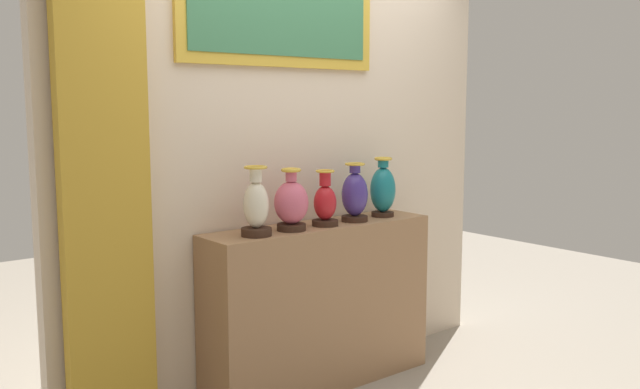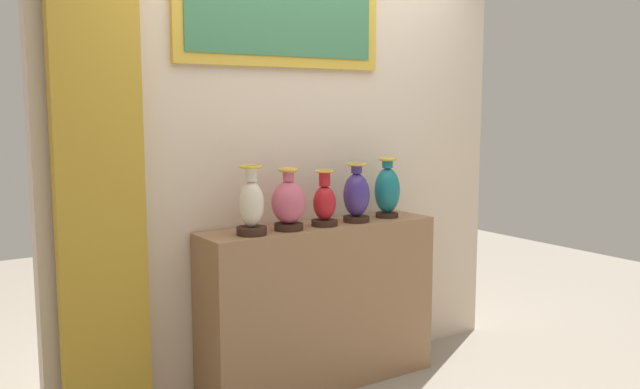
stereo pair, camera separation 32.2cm
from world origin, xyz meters
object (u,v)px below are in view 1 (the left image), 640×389
(vase_rose, at_px, (291,204))
(vase_indigo, at_px, (355,196))
(vase_ivory, at_px, (256,207))
(vase_crimson, at_px, (325,203))
(vase_teal, at_px, (383,190))

(vase_rose, bearing_deg, vase_indigo, 0.78)
(vase_rose, bearing_deg, vase_ivory, -177.77)
(vase_crimson, distance_m, vase_teal, 0.47)
(vase_ivory, xyz_separation_m, vase_rose, (0.23, 0.01, -0.00))
(vase_indigo, xyz_separation_m, vase_teal, (0.25, 0.02, 0.01))
(vase_rose, xyz_separation_m, vase_indigo, (0.46, 0.01, 0.00))
(vase_crimson, bearing_deg, vase_rose, -179.76)
(vase_rose, relative_size, vase_teal, 0.94)
(vase_teal, bearing_deg, vase_rose, -177.58)
(vase_ivory, height_order, vase_teal, vase_ivory)
(vase_crimson, relative_size, vase_indigo, 0.92)
(vase_rose, bearing_deg, vase_crimson, 0.24)
(vase_crimson, bearing_deg, vase_teal, 3.52)
(vase_crimson, height_order, vase_teal, vase_teal)
(vase_rose, height_order, vase_teal, vase_teal)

